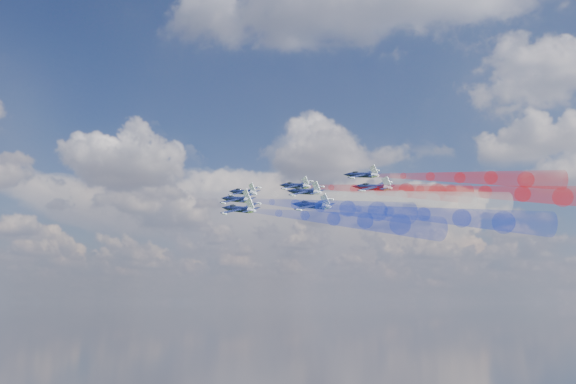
% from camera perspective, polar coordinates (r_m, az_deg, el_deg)
% --- Properties ---
extents(jet_lead, '(14.29, 13.76, 7.55)m').
position_cam_1_polar(jet_lead, '(150.75, -4.08, -0.01)').
color(jet_lead, black).
extents(trail_lead, '(36.99, 26.37, 11.72)m').
position_cam_1_polar(trail_lead, '(131.14, 2.76, -0.44)').
color(trail_lead, white).
extents(jet_inner_left, '(14.29, 13.76, 7.55)m').
position_cam_1_polar(jet_inner_left, '(136.13, -4.66, -0.67)').
color(jet_inner_left, black).
extents(trail_inner_left, '(36.99, 26.37, 11.72)m').
position_cam_1_polar(trail_inner_left, '(116.46, 2.94, -1.27)').
color(trail_inner_left, '#182FCE').
extents(jet_inner_right, '(14.29, 13.76, 7.55)m').
position_cam_1_polar(jet_inner_right, '(148.13, 0.69, 0.57)').
color(jet_inner_right, black).
extents(trail_inner_right, '(36.99, 26.37, 11.72)m').
position_cam_1_polar(trail_inner_right, '(130.10, 8.31, 0.21)').
color(trail_inner_right, red).
extents(jet_outer_left, '(14.29, 13.76, 7.55)m').
position_cam_1_polar(jet_outer_left, '(122.98, -4.45, -1.57)').
color(jet_outer_left, black).
extents(trail_outer_left, '(36.99, 26.37, 11.72)m').
position_cam_1_polar(trail_outer_left, '(103.54, 4.16, -2.41)').
color(trail_outer_left, '#182FCE').
extents(jet_center_third, '(14.29, 13.76, 7.55)m').
position_cam_1_polar(jet_center_third, '(133.36, 1.54, 0.02)').
color(jet_center_third, black).
extents(trail_center_third, '(36.99, 26.37, 11.72)m').
position_cam_1_polar(trail_center_third, '(115.78, 10.26, -0.47)').
color(trail_center_third, white).
extents(jet_outer_right, '(14.29, 13.76, 7.55)m').
position_cam_1_polar(jet_outer_right, '(144.77, 6.73, 1.55)').
color(jet_outer_right, black).
extents(trail_outer_right, '(36.99, 26.37, 11.72)m').
position_cam_1_polar(trail_outer_right, '(128.93, 15.29, 1.29)').
color(trail_outer_right, red).
extents(jet_rear_left, '(14.29, 13.76, 7.55)m').
position_cam_1_polar(jet_rear_left, '(119.38, 2.20, -1.22)').
color(jet_rear_left, black).
extents(trail_rear_left, '(36.99, 26.37, 11.72)m').
position_cam_1_polar(trail_rear_left, '(102.26, 12.21, -1.99)').
color(trail_rear_left, '#182FCE').
extents(jet_rear_right, '(14.29, 13.76, 7.55)m').
position_cam_1_polar(jet_rear_right, '(130.92, 7.73, 0.43)').
color(jet_rear_right, black).
extents(trail_rear_right, '(36.99, 26.37, 11.72)m').
position_cam_1_polar(trail_rear_right, '(115.65, 17.43, -0.01)').
color(trail_rear_right, red).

